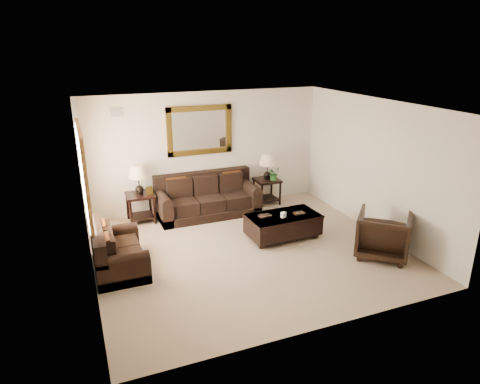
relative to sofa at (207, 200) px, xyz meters
name	(u,v)px	position (x,y,z in m)	size (l,w,h in m)	color
room	(249,183)	(0.14, -2.06, 1.02)	(5.51, 5.01, 2.71)	#85775B
window	(84,175)	(-2.56, -1.16, 1.22)	(0.07, 1.96, 1.66)	white
mirror	(200,130)	(0.00, 0.41, 1.52)	(1.50, 0.06, 1.10)	#4E330F
air_vent	(117,112)	(-1.76, 0.42, 2.02)	(0.25, 0.02, 0.18)	#999999
sofa	(207,200)	(0.00, 0.00, 0.00)	(2.25, 0.97, 0.92)	black
loveseat	(116,254)	(-2.22, -1.84, -0.04)	(0.84, 1.42, 0.80)	black
end_table_left	(139,185)	(-1.47, 0.11, 0.50)	(0.58, 0.58, 1.28)	black
end_table_right	(267,171)	(1.55, 0.13, 0.47)	(0.56, 0.56, 1.23)	black
coffee_table	(283,224)	(1.01, -1.77, -0.03)	(1.46, 0.83, 0.61)	black
armchair	(383,232)	(2.34, -3.13, 0.13)	(0.89, 0.84, 0.92)	black
potted_plant	(274,175)	(1.68, 0.02, 0.40)	(0.28, 0.32, 0.25)	#21561D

